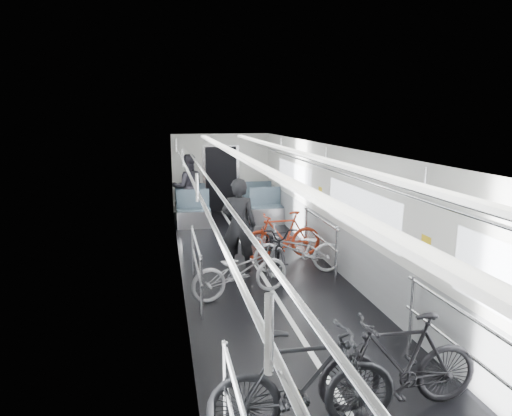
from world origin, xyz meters
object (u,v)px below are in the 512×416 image
(bike_aisle, at_px, (275,247))
(bike_right_near, at_px, (399,362))
(bike_left_mid, at_px, (304,383))
(bike_left_far, at_px, (241,270))
(person_seated, at_px, (188,187))
(bike_right_mid, at_px, (298,250))
(bike_right_far, at_px, (283,235))
(person_standing, at_px, (239,225))

(bike_aisle, bearing_deg, bike_right_near, -84.52)
(bike_left_mid, height_order, bike_aisle, bike_left_mid)
(bike_left_far, distance_m, person_seated, 5.96)
(bike_right_near, xyz_separation_m, person_seated, (-1.60, 9.15, 0.42))
(bike_right_mid, height_order, person_seated, person_seated)
(bike_left_far, relative_size, bike_right_near, 1.00)
(bike_left_far, relative_size, bike_right_far, 1.03)
(bike_aisle, distance_m, person_seated, 4.97)
(bike_right_far, bearing_deg, person_seated, -160.61)
(bike_right_mid, xyz_separation_m, bike_aisle, (-0.40, 0.23, 0.02))
(bike_left_far, bearing_deg, bike_right_near, -175.94)
(bike_right_near, relative_size, bike_aisle, 0.96)
(bike_right_far, bearing_deg, person_standing, -64.62)
(bike_left_far, bearing_deg, person_seated, -9.76)
(bike_aisle, height_order, person_standing, person_standing)
(bike_right_mid, xyz_separation_m, bike_right_far, (-0.07, 0.89, 0.05))
(bike_right_mid, distance_m, person_standing, 1.23)
(bike_left_far, distance_m, bike_right_mid, 1.59)
(bike_right_mid, bearing_deg, bike_left_mid, -6.59)
(bike_right_far, relative_size, bike_aisle, 0.94)
(person_standing, bearing_deg, bike_right_mid, -177.73)
(bike_right_far, bearing_deg, bike_aisle, -29.45)
(bike_right_near, relative_size, person_standing, 0.94)
(bike_right_near, distance_m, bike_right_far, 5.07)
(bike_aisle, bearing_deg, bike_right_mid, -27.31)
(bike_left_mid, relative_size, person_seated, 0.97)
(bike_right_near, bearing_deg, bike_right_far, -178.68)
(bike_left_mid, distance_m, bike_left_far, 3.44)
(bike_left_far, height_order, person_seated, person_seated)
(bike_left_far, distance_m, bike_right_far, 2.20)
(bike_right_mid, relative_size, bike_aisle, 0.96)
(bike_left_far, bearing_deg, bike_right_mid, -68.43)
(bike_aisle, xyz_separation_m, person_seated, (-1.39, 4.74, 0.47))
(bike_right_near, bearing_deg, bike_right_mid, -179.96)
(bike_left_mid, distance_m, bike_right_near, 1.10)
(bike_right_mid, xyz_separation_m, person_standing, (-1.10, 0.33, 0.46))
(bike_left_far, distance_m, bike_right_near, 3.42)
(bike_right_far, distance_m, person_seated, 4.45)
(bike_left_far, xyz_separation_m, bike_right_mid, (1.28, 0.94, -0.00))
(bike_left_mid, xyz_separation_m, bike_right_far, (1.20, 5.27, -0.05))
(person_standing, relative_size, person_seated, 0.97)
(bike_left_mid, relative_size, bike_right_mid, 1.07)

